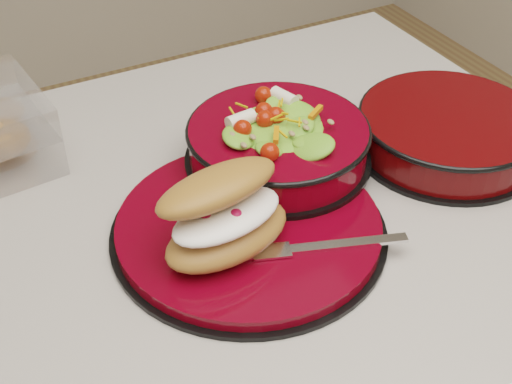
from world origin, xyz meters
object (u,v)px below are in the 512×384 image
dinner_plate (250,228)px  extra_bowl (448,130)px  fork (325,246)px  salad_bowl (278,137)px  croissant (224,215)px

dinner_plate → extra_bowl: (0.31, 0.03, 0.02)m
fork → extra_bowl: extra_bowl is taller
dinner_plate → salad_bowl: size_ratio=1.35×
dinner_plate → salad_bowl: bearing=45.6°
dinner_plate → salad_bowl: 0.13m
salad_bowl → croissant: size_ratio=1.45×
extra_bowl → croissant: bearing=-171.4°
dinner_plate → fork: 0.09m
dinner_plate → croissant: bearing=-150.8°
salad_bowl → croissant: salad_bowl is taller
croissant → fork: croissant is taller
croissant → extra_bowl: croissant is taller
dinner_plate → fork: size_ratio=1.89×
croissant → fork: (0.09, -0.05, -0.04)m
salad_bowl → fork: (-0.03, -0.16, -0.03)m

